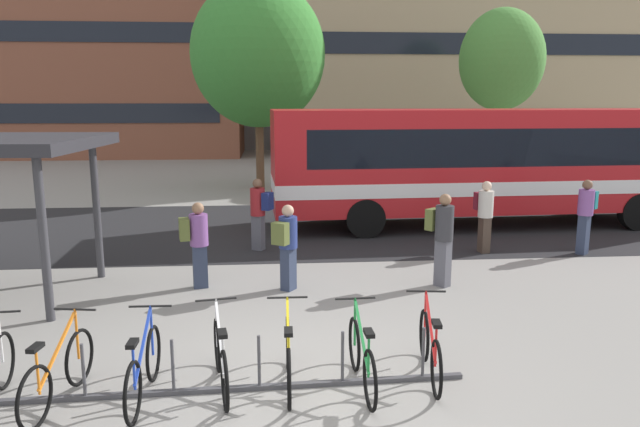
# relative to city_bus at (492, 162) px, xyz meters

# --- Properties ---
(ground) EXTENTS (200.00, 200.00, 0.00)m
(ground) POSITION_rel_city_bus_xyz_m (-5.73, -9.24, -1.78)
(ground) COLOR gray
(bus_lane_asphalt) EXTENTS (80.00, 7.20, 0.01)m
(bus_lane_asphalt) POSITION_rel_city_bus_xyz_m (-5.73, -0.00, -1.77)
(bus_lane_asphalt) COLOR #232326
(bus_lane_asphalt) RESTS_ON ground
(city_bus) EXTENTS (12.12, 3.06, 3.20)m
(city_bus) POSITION_rel_city_bus_xyz_m (0.00, 0.00, 0.00)
(city_bus) COLOR red
(city_bus) RESTS_ON ground
(bike_rack) EXTENTS (6.12, 0.33, 0.70)m
(bike_rack) POSITION_rel_city_bus_xyz_m (-6.77, -9.22, -1.69)
(bike_rack) COLOR #47474C
(bike_rack) RESTS_ON ground
(parked_bicycle_orange_1) EXTENTS (0.52, 1.71, 0.99)m
(parked_bicycle_orange_1) POSITION_rel_city_bus_xyz_m (-8.55, -9.37, -1.39)
(parked_bicycle_orange_1) COLOR black
(parked_bicycle_orange_1) RESTS_ON ground
(parked_bicycle_blue_2) EXTENTS (0.52, 1.72, 0.99)m
(parked_bicycle_blue_2) POSITION_rel_city_bus_xyz_m (-7.60, -9.34, -1.39)
(parked_bicycle_blue_2) COLOR black
(parked_bicycle_blue_2) RESTS_ON ground
(parked_bicycle_white_3) EXTENTS (0.52, 1.71, 0.99)m
(parked_bicycle_white_3) POSITION_rel_city_bus_xyz_m (-6.73, -9.14, -1.39)
(parked_bicycle_white_3) COLOR black
(parked_bicycle_white_3) RESTS_ON ground
(parked_bicycle_yellow_4) EXTENTS (0.52, 1.72, 0.99)m
(parked_bicycle_yellow_4) POSITION_rel_city_bus_xyz_m (-5.91, -9.15, -1.39)
(parked_bicycle_yellow_4) COLOR black
(parked_bicycle_yellow_4) RESTS_ON ground
(parked_bicycle_green_5) EXTENTS (0.52, 1.72, 0.99)m
(parked_bicycle_green_5) POSITION_rel_city_bus_xyz_m (-5.02, -9.25, -1.39)
(parked_bicycle_green_5) COLOR black
(parked_bicycle_green_5) RESTS_ON ground
(parked_bicycle_red_6) EXTENTS (0.52, 1.72, 0.99)m
(parked_bicycle_red_6) POSITION_rel_city_bus_xyz_m (-4.12, -9.04, -1.39)
(parked_bicycle_red_6) COLOR black
(parked_bicycle_red_6) RESTS_ON ground
(commuter_navy_pack_0) EXTENTS (0.60, 0.52, 1.68)m
(commuter_navy_pack_0) POSITION_rel_city_bus_xyz_m (-6.39, -2.38, -0.81)
(commuter_navy_pack_0) COLOR #565660
(commuter_navy_pack_0) RESTS_ON ground
(commuter_olive_pack_1) EXTENTS (0.57, 0.42, 1.62)m
(commuter_olive_pack_1) POSITION_rel_city_bus_xyz_m (-7.48, -5.11, -0.84)
(commuter_olive_pack_1) COLOR #2D3851
(commuter_olive_pack_1) RESTS_ON ground
(commuter_teal_pack_2) EXTENTS (0.60, 0.57, 1.71)m
(commuter_teal_pack_2) POSITION_rel_city_bus_xyz_m (0.97, -3.31, -0.79)
(commuter_teal_pack_2) COLOR #2D3851
(commuter_teal_pack_2) RESTS_ON ground
(commuter_maroon_pack_3) EXTENTS (0.38, 0.56, 1.66)m
(commuter_maroon_pack_3) POSITION_rel_city_bus_xyz_m (-1.25, -2.98, -0.82)
(commuter_maroon_pack_3) COLOR #47382D
(commuter_maroon_pack_3) RESTS_ON ground
(commuter_olive_pack_4) EXTENTS (0.55, 0.60, 1.60)m
(commuter_olive_pack_4) POSITION_rel_city_bus_xyz_m (-5.82, -5.40, -0.85)
(commuter_olive_pack_4) COLOR #2D3851
(commuter_olive_pack_4) RESTS_ON ground
(commuter_olive_pack_5) EXTENTS (0.57, 0.60, 1.77)m
(commuter_olive_pack_5) POSITION_rel_city_bus_xyz_m (-2.92, -5.35, -0.76)
(commuter_olive_pack_5) COLOR #565660
(commuter_olive_pack_5) RESTS_ON ground
(street_tree_0) EXTENTS (3.51, 3.51, 7.19)m
(street_tree_0) POSITION_rel_city_bus_xyz_m (3.57, 8.96, 3.29)
(street_tree_0) COLOR brown
(street_tree_0) RESTS_ON ground
(street_tree_1) EXTENTS (5.07, 5.07, 7.89)m
(street_tree_1) POSITION_rel_city_bus_xyz_m (-6.54, 7.32, 3.36)
(street_tree_1) COLOR brown
(street_tree_1) RESTS_ON ground
(building_left_wing) EXTENTS (18.13, 11.38, 17.76)m
(building_left_wing) POSITION_rel_city_bus_xyz_m (-17.02, 24.66, 7.11)
(building_left_wing) COLOR brown
(building_left_wing) RESTS_ON ground
(building_centre_block) EXTENTS (17.82, 11.38, 17.47)m
(building_centre_block) POSITION_rel_city_bus_xyz_m (-8.09, 30.92, 6.96)
(building_centre_block) COLOR gray
(building_centre_block) RESTS_ON ground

